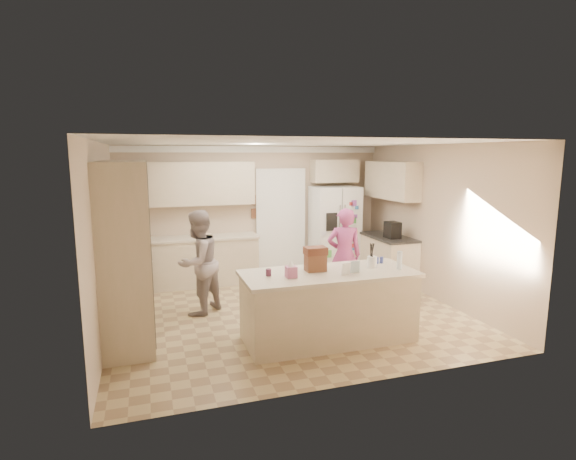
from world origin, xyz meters
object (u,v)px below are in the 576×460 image
object	(u,v)px
teen_boy	(198,263)
teen_girl	(344,255)
tissue_box	(291,272)
dollhouse_body	(315,263)
coffee_maker	(392,230)
refrigerator	(334,231)
island_base	(328,307)
utensil_crock	(372,262)

from	to	relation	value
teen_boy	teen_girl	distance (m)	2.38
tissue_box	dollhouse_body	distance (m)	0.45
coffee_maker	teen_boy	world-z (taller)	teen_boy
refrigerator	island_base	world-z (taller)	refrigerator
utensil_crock	dollhouse_body	world-z (taller)	dollhouse_body
coffee_maker	utensil_crock	distance (m)	2.32
island_base	teen_girl	distance (m)	1.69
refrigerator	teen_girl	bearing A→B (deg)	-107.08
island_base	utensil_crock	size ratio (longest dim) A/B	14.67
dollhouse_body	coffee_maker	bearing A→B (deg)	39.29
island_base	tissue_box	xyz separation A→B (m)	(-0.55, -0.10, 0.56)
utensil_crock	refrigerator	bearing A→B (deg)	76.08
refrigerator	tissue_box	distance (m)	3.68
coffee_maker	tissue_box	world-z (taller)	coffee_maker
island_base	utensil_crock	bearing A→B (deg)	4.40
teen_girl	tissue_box	bearing A→B (deg)	60.52
tissue_box	teen_girl	size ratio (longest dim) A/B	0.09
refrigerator	dollhouse_body	world-z (taller)	refrigerator
coffee_maker	dollhouse_body	distance (m)	2.84
coffee_maker	teen_girl	bearing A→B (deg)	-157.40
coffee_maker	utensil_crock	size ratio (longest dim) A/B	2.00
dollhouse_body	teen_girl	distance (m)	1.67
utensil_crock	teen_girl	xyz separation A→B (m)	(0.21, 1.36, -0.21)
utensil_crock	dollhouse_body	xyz separation A→B (m)	(-0.80, 0.05, 0.04)
island_base	tissue_box	distance (m)	0.79
utensil_crock	dollhouse_body	bearing A→B (deg)	176.42
coffee_maker	dollhouse_body	size ratio (longest dim) A/B	1.15
island_base	teen_girl	xyz separation A→B (m)	(0.86, 1.41, 0.35)
island_base	teen_boy	distance (m)	2.18
tissue_box	teen_girl	world-z (taller)	teen_girl
island_base	teen_girl	world-z (taller)	teen_girl
teen_girl	coffee_maker	bearing A→B (deg)	-143.71
coffee_maker	island_base	bearing A→B (deg)	-137.17
coffee_maker	island_base	world-z (taller)	coffee_maker
utensil_crock	teen_boy	size ratio (longest dim) A/B	0.09
utensil_crock	teen_girl	world-z (taller)	teen_girl
teen_boy	island_base	bearing A→B (deg)	91.40
tissue_box	island_base	bearing A→B (deg)	10.30
tissue_box	dollhouse_body	bearing A→B (deg)	26.57
refrigerator	dollhouse_body	bearing A→B (deg)	-116.85
dollhouse_body	utensil_crock	bearing A→B (deg)	-3.58
utensil_crock	tissue_box	world-z (taller)	utensil_crock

